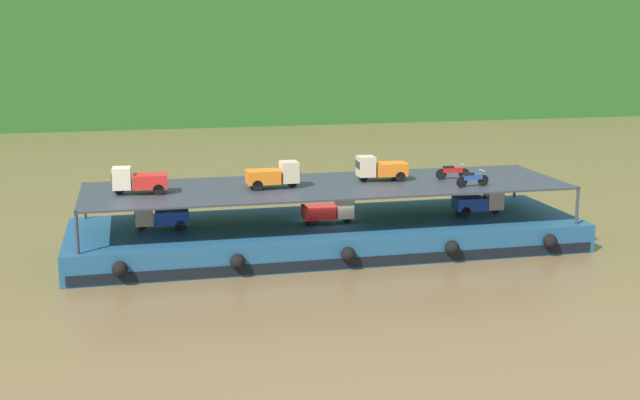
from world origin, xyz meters
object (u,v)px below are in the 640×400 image
object	(u,v)px
mini_truck_lower_stern	(161,216)
mini_truck_upper_fore	(381,168)
cargo_barge	(328,235)
mini_truck_lower_mid	(479,202)
mini_truck_upper_stern	(139,180)
mini_truck_upper_mid	(274,175)
motorcycle_upper_centre	(452,172)
motorcycle_upper_port	(472,179)
mini_truck_lower_aft	(329,210)

from	to	relation	value
mini_truck_lower_stern	mini_truck_upper_fore	bearing A→B (deg)	1.36
cargo_barge	mini_truck_lower_stern	distance (m)	8.93
cargo_barge	mini_truck_upper_fore	size ratio (longest dim) A/B	9.85
mini_truck_lower_mid	mini_truck_upper_stern	world-z (taller)	mini_truck_upper_stern
mini_truck_lower_mid	mini_truck_lower_stern	bearing A→B (deg)	178.28
mini_truck_upper_stern	mini_truck_upper_mid	world-z (taller)	same
mini_truck_upper_stern	motorcycle_upper_centre	size ratio (longest dim) A/B	1.47
mini_truck_upper_stern	motorcycle_upper_port	world-z (taller)	mini_truck_upper_stern
mini_truck_lower_aft	mini_truck_upper_stern	distance (m)	10.02
cargo_barge	mini_truck_upper_stern	size ratio (longest dim) A/B	9.78
mini_truck_lower_aft	motorcycle_upper_centre	distance (m)	7.35
mini_truck_upper_stern	mini_truck_upper_fore	distance (m)	12.99
mini_truck_upper_stern	motorcycle_upper_port	bearing A→B (deg)	-7.12
mini_truck_lower_stern	motorcycle_upper_centre	distance (m)	16.02
mini_truck_lower_stern	mini_truck_lower_aft	world-z (taller)	same
mini_truck_lower_stern	mini_truck_lower_mid	xyz separation A→B (m)	(17.49, -0.52, 0.00)
mini_truck_lower_stern	motorcycle_upper_centre	xyz separation A→B (m)	(15.93, -0.30, 1.74)
mini_truck_upper_fore	motorcycle_upper_port	world-z (taller)	mini_truck_upper_fore
mini_truck_lower_stern	cargo_barge	bearing A→B (deg)	-2.20
mini_truck_lower_mid	motorcycle_upper_port	xyz separation A→B (m)	(-1.35, -2.00, 1.74)
motorcycle_upper_centre	mini_truck_upper_stern	bearing A→B (deg)	-179.72
mini_truck_lower_stern	motorcycle_upper_centre	world-z (taller)	motorcycle_upper_centre
mini_truck_lower_mid	mini_truck_upper_fore	xyz separation A→B (m)	(-5.53, 0.81, 2.00)
motorcycle_upper_port	motorcycle_upper_centre	xyz separation A→B (m)	(-0.21, 2.23, 0.00)
mini_truck_upper_mid	motorcycle_upper_centre	size ratio (longest dim) A/B	1.46
mini_truck_lower_stern	mini_truck_upper_stern	distance (m)	2.28
mini_truck_upper_stern	mini_truck_upper_fore	xyz separation A→B (m)	(12.97, 0.67, 0.00)
mini_truck_upper_mid	cargo_barge	bearing A→B (deg)	2.81
mini_truck_upper_mid	mini_truck_upper_fore	bearing A→B (deg)	7.16
mini_truck_lower_aft	motorcycle_upper_port	xyz separation A→B (m)	(7.34, -1.85, 1.74)
mini_truck_upper_fore	mini_truck_lower_aft	bearing A→B (deg)	-163.08
mini_truck_lower_aft	mini_truck_lower_mid	size ratio (longest dim) A/B	0.99
mini_truck_lower_mid	mini_truck_upper_mid	xyz separation A→B (m)	(-11.62, 0.04, 2.00)
mini_truck_lower_mid	mini_truck_upper_mid	size ratio (longest dim) A/B	1.01
mini_truck_upper_mid	mini_truck_lower_aft	bearing A→B (deg)	-3.82
mini_truck_lower_aft	motorcycle_upper_port	world-z (taller)	motorcycle_upper_port
cargo_barge	mini_truck_upper_mid	world-z (taller)	mini_truck_upper_mid
mini_truck_upper_mid	mini_truck_upper_fore	size ratio (longest dim) A/B	1.00
mini_truck_lower_stern	mini_truck_lower_mid	bearing A→B (deg)	-1.72
mini_truck_upper_mid	motorcycle_upper_port	distance (m)	10.48
motorcycle_upper_port	mini_truck_upper_stern	bearing A→B (deg)	172.88
motorcycle_upper_port	cargo_barge	bearing A→B (deg)	163.38
mini_truck_upper_fore	motorcycle_upper_centre	bearing A→B (deg)	-8.34
mini_truck_lower_stern	mini_truck_upper_fore	size ratio (longest dim) A/B	0.99
mini_truck_upper_stern	mini_truck_lower_stern	bearing A→B (deg)	20.55
mini_truck_upper_stern	motorcycle_upper_centre	xyz separation A→B (m)	(16.95, 0.08, -0.26)
mini_truck_lower_aft	mini_truck_upper_mid	distance (m)	3.55
mini_truck_upper_fore	motorcycle_upper_port	xyz separation A→B (m)	(4.18, -2.81, -0.26)
cargo_barge	motorcycle_upper_port	distance (m)	8.28
mini_truck_lower_stern	mini_truck_upper_mid	bearing A→B (deg)	-4.70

